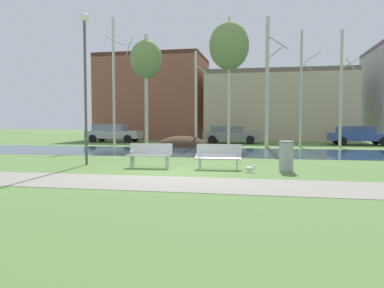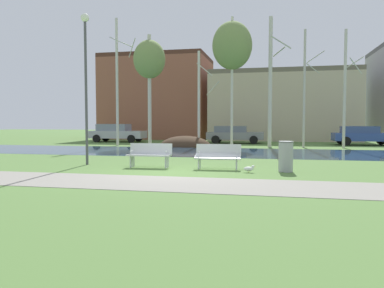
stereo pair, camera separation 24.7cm
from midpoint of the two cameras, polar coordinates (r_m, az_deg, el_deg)
ground_plane at (r=22.08m, az=4.27°, el=-1.00°), size 120.00×120.00×0.00m
paved_path_strip at (r=10.27m, az=-5.12°, el=-5.88°), size 60.00×2.47×0.01m
river_band at (r=20.93m, az=3.83°, el=-1.22°), size 80.00×6.77×0.01m
soil_mound at (r=26.07m, az=-0.77°, el=-0.34°), size 3.54×2.79×1.44m
bench_left at (r=13.83m, az=-5.93°, el=-1.58°), size 1.62×0.62×0.87m
bench_right at (r=13.27m, az=4.49°, el=-1.77°), size 1.62×0.61×0.87m
trash_bin at (r=12.92m, az=14.54°, el=-1.76°), size 0.50×0.50×1.02m
seagull at (r=12.47m, az=9.20°, el=-3.70°), size 0.40×0.15×0.25m
streetlamp at (r=15.26m, az=-15.35°, el=11.39°), size 0.32×0.32×5.79m
birch_far_left at (r=27.41m, az=-10.95°, el=9.42°), size 1.58×2.66×8.95m
birch_left at (r=27.25m, az=-6.21°, el=12.47°), size 2.24×2.24×7.80m
birch_center_left at (r=25.98m, az=1.42°, el=7.00°), size 1.55×2.42×6.52m
birch_center at (r=26.96m, az=6.37°, el=14.54°), size 2.74×2.74×8.91m
birch_center_right at (r=25.81m, az=12.10°, el=9.34°), size 1.46×2.28×8.60m
birch_right at (r=26.03m, az=16.97°, el=8.18°), size 1.30×2.16×7.70m
birch_far_right at (r=26.22m, az=22.44°, el=7.86°), size 1.17×2.07×7.56m
parked_van_nearest_silver at (r=32.53m, az=-11.11°, el=1.72°), size 4.64×2.18×1.52m
parked_sedan_second_grey at (r=30.07m, az=6.61°, el=1.51°), size 4.48×2.14×1.36m
parked_hatch_third_blue at (r=29.95m, az=24.65°, el=1.24°), size 4.33×2.18×1.38m
building_brick_low at (r=39.83m, az=-4.95°, el=6.96°), size 10.49×7.37×8.44m
building_beige_block at (r=37.09m, az=13.66°, el=5.55°), size 13.15×7.65×6.37m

